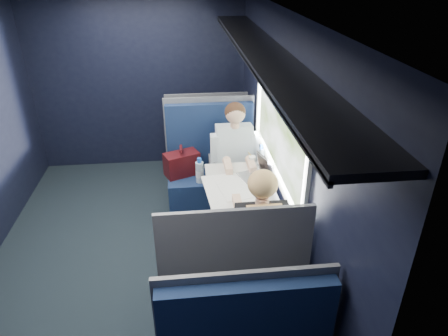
{
  "coord_description": "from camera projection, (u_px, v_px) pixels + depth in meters",
  "views": [
    {
      "loc": [
        0.55,
        -3.19,
        2.66
      ],
      "look_at": [
        0.9,
        0.0,
        0.95
      ],
      "focal_mm": 32.0,
      "sensor_mm": 36.0,
      "label": 1
    }
  ],
  "objects": [
    {
      "name": "cup",
      "position": [
        252.0,
        161.0,
        4.13
      ],
      "size": [
        0.07,
        0.07,
        0.1
      ],
      "primitive_type": "cylinder",
      "color": "white",
      "rests_on": "table"
    },
    {
      "name": "man",
      "position": [
        235.0,
        156.0,
        4.38
      ],
      "size": [
        0.53,
        0.56,
        1.32
      ],
      "color": "black",
      "rests_on": "ground"
    },
    {
      "name": "woman",
      "position": [
        259.0,
        233.0,
        3.14
      ],
      "size": [
        0.53,
        0.56,
        1.32
      ],
      "color": "black",
      "rests_on": "ground"
    },
    {
      "name": "papers",
      "position": [
        233.0,
        193.0,
        3.66
      ],
      "size": [
        0.56,
        0.76,
        0.01
      ],
      "primitive_type": "cube",
      "rotation": [
        0.0,
        0.0,
        0.1
      ],
      "color": "white",
      "rests_on": "table"
    },
    {
      "name": "laptop",
      "position": [
        260.0,
        173.0,
        3.86
      ],
      "size": [
        0.33,
        0.37,
        0.24
      ],
      "color": "silver",
      "rests_on": "table"
    },
    {
      "name": "seat_bay_near",
      "position": [
        210.0,
        173.0,
        4.65
      ],
      "size": [
        1.07,
        0.62,
        1.26
      ],
      "color": "#0D1939",
      "rests_on": "ground"
    },
    {
      "name": "room_shell",
      "position": [
        119.0,
        117.0,
        3.31
      ],
      "size": [
        3.0,
        4.4,
        2.4
      ],
      "color": "black",
      "rests_on": "ground"
    },
    {
      "name": "table",
      "position": [
        238.0,
        194.0,
        3.79
      ],
      "size": [
        0.62,
        1.0,
        0.74
      ],
      "color": "#54565E",
      "rests_on": "ground"
    },
    {
      "name": "seat_bay_far",
      "position": [
        230.0,
        281.0,
        3.12
      ],
      "size": [
        1.04,
        0.62,
        1.26
      ],
      "color": "#0D1939",
      "rests_on": "ground"
    },
    {
      "name": "bottle_small",
      "position": [
        261.0,
        156.0,
        4.1
      ],
      "size": [
        0.07,
        0.07,
        0.23
      ],
      "color": "silver",
      "rests_on": "table"
    },
    {
      "name": "seat_row_front",
      "position": [
        206.0,
        142.0,
        5.47
      ],
      "size": [
        1.04,
        0.51,
        1.16
      ],
      "color": "#0D1939",
      "rests_on": "ground"
    },
    {
      "name": "ground",
      "position": [
        135.0,
        256.0,
        4.0
      ],
      "size": [
        2.8,
        4.2,
        0.01
      ],
      "primitive_type": "cube",
      "color": "black"
    }
  ]
}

